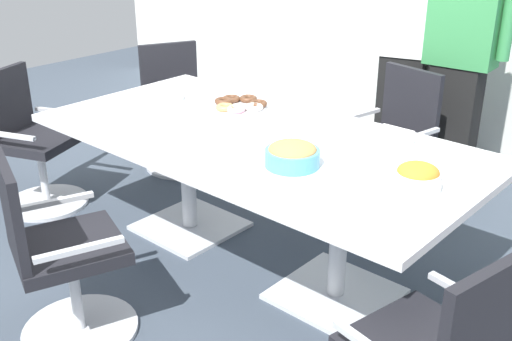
# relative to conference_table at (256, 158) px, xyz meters

# --- Properties ---
(ground_plane) EXTENTS (10.00, 10.00, 0.01)m
(ground_plane) POSITION_rel_conference_table_xyz_m (0.00, 0.00, -0.63)
(ground_plane) COLOR #3D4754
(conference_table) EXTENTS (2.40, 1.20, 0.75)m
(conference_table) POSITION_rel_conference_table_xyz_m (0.00, 0.00, 0.00)
(conference_table) COLOR silver
(conference_table) RESTS_ON ground
(office_chair_0) EXTENTS (0.63, 0.63, 0.91)m
(office_chair_0) POSITION_rel_conference_table_xyz_m (0.20, 1.10, -0.22)
(office_chair_0) COLOR silver
(office_chair_0) RESTS_ON ground
(office_chair_1) EXTENTS (0.72, 0.72, 0.91)m
(office_chair_1) POSITION_rel_conference_table_xyz_m (-1.37, 0.65, -0.22)
(office_chair_1) COLOR silver
(office_chair_1) RESTS_ON ground
(office_chair_2) EXTENTS (0.70, 0.70, 0.91)m
(office_chair_2) POSITION_rel_conference_table_xyz_m (-1.56, -0.44, -0.22)
(office_chair_2) COLOR silver
(office_chair_2) RESTS_ON ground
(office_chair_3) EXTENTS (0.69, 0.69, 0.91)m
(office_chair_3) POSITION_rel_conference_table_xyz_m (-0.21, -1.09, -0.22)
(office_chair_3) COLOR silver
(office_chair_3) RESTS_ON ground
(person_standing_0) EXTENTS (0.61, 0.33, 1.88)m
(person_standing_0) POSITION_rel_conference_table_xyz_m (-0.03, 1.60, 0.37)
(person_standing_0) COLOR black
(person_standing_0) RESTS_ON ground
(person_standing_1) EXTENTS (0.61, 0.25, 1.86)m
(person_standing_1) POSITION_rel_conference_table_xyz_m (0.36, 1.60, 0.36)
(person_standing_1) COLOR black
(person_standing_1) RESTS_ON ground
(snack_bowl_cookies) EXTENTS (0.25, 0.25, 0.12)m
(snack_bowl_cookies) POSITION_rel_conference_table_xyz_m (0.39, -0.19, 0.18)
(snack_bowl_cookies) COLOR #4C9EC6
(snack_bowl_cookies) RESTS_ON conference_table
(snack_bowl_chips_orange) EXTENTS (0.20, 0.20, 0.12)m
(snack_bowl_chips_orange) POSITION_rel_conference_table_xyz_m (0.95, -0.05, 0.18)
(snack_bowl_chips_orange) COLOR white
(snack_bowl_chips_orange) RESTS_ON conference_table
(donut_platter) EXTENTS (0.32, 0.32, 0.04)m
(donut_platter) POSITION_rel_conference_table_xyz_m (-0.38, 0.29, 0.15)
(donut_platter) COLOR white
(donut_platter) RESTS_ON conference_table
(plate_stack) EXTENTS (0.20, 0.20, 0.04)m
(plate_stack) POSITION_rel_conference_table_xyz_m (-0.83, 0.11, 0.14)
(plate_stack) COLOR white
(plate_stack) RESTS_ON conference_table
(napkin_pile) EXTENTS (0.18, 0.18, 0.08)m
(napkin_pile) POSITION_rel_conference_table_xyz_m (0.60, 0.33, 0.16)
(napkin_pile) COLOR white
(napkin_pile) RESTS_ON conference_table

